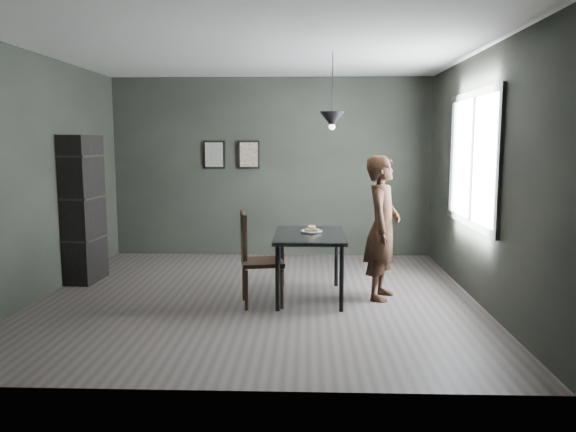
{
  "coord_description": "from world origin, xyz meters",
  "views": [
    {
      "loc": [
        0.58,
        -6.36,
        1.8
      ],
      "look_at": [
        0.35,
        0.05,
        0.95
      ],
      "focal_mm": 35.0,
      "sensor_mm": 36.0,
      "label": 1
    }
  ],
  "objects_px": {
    "white_plate": "(312,232)",
    "wood_chair": "(254,253)",
    "woman": "(382,228)",
    "cafe_table": "(310,241)",
    "shelf_unit": "(83,209)",
    "pendant_lamp": "(332,120)"
  },
  "relations": [
    {
      "from": "wood_chair",
      "to": "shelf_unit",
      "type": "bearing_deg",
      "value": 145.84
    },
    {
      "from": "cafe_table",
      "to": "woman",
      "type": "distance_m",
      "value": 0.85
    },
    {
      "from": "white_plate",
      "to": "wood_chair",
      "type": "bearing_deg",
      "value": -145.74
    },
    {
      "from": "shelf_unit",
      "to": "woman",
      "type": "bearing_deg",
      "value": -6.26
    },
    {
      "from": "pendant_lamp",
      "to": "cafe_table",
      "type": "bearing_deg",
      "value": -158.2
    },
    {
      "from": "cafe_table",
      "to": "wood_chair",
      "type": "height_order",
      "value": "wood_chair"
    },
    {
      "from": "cafe_table",
      "to": "shelf_unit",
      "type": "distance_m",
      "value": 3.01
    },
    {
      "from": "shelf_unit",
      "to": "cafe_table",
      "type": "bearing_deg",
      "value": -9.3
    },
    {
      "from": "shelf_unit",
      "to": "pendant_lamp",
      "type": "distance_m",
      "value": 3.41
    },
    {
      "from": "white_plate",
      "to": "woman",
      "type": "xyz_separation_m",
      "value": [
        0.81,
        -0.1,
        0.07
      ]
    },
    {
      "from": "cafe_table",
      "to": "white_plate",
      "type": "xyz_separation_m",
      "value": [
        0.03,
        0.11,
        0.08
      ]
    },
    {
      "from": "woman",
      "to": "pendant_lamp",
      "type": "distance_m",
      "value": 1.36
    },
    {
      "from": "white_plate",
      "to": "pendant_lamp",
      "type": "height_order",
      "value": "pendant_lamp"
    },
    {
      "from": "white_plate",
      "to": "wood_chair",
      "type": "distance_m",
      "value": 0.79
    },
    {
      "from": "wood_chair",
      "to": "pendant_lamp",
      "type": "distance_m",
      "value": 1.75
    },
    {
      "from": "cafe_table",
      "to": "white_plate",
      "type": "distance_m",
      "value": 0.14
    },
    {
      "from": "woman",
      "to": "shelf_unit",
      "type": "xyz_separation_m",
      "value": [
        -3.75,
        0.69,
        0.12
      ]
    },
    {
      "from": "cafe_table",
      "to": "pendant_lamp",
      "type": "relative_size",
      "value": 1.39
    },
    {
      "from": "wood_chair",
      "to": "shelf_unit",
      "type": "relative_size",
      "value": 0.55
    },
    {
      "from": "white_plate",
      "to": "wood_chair",
      "type": "height_order",
      "value": "wood_chair"
    },
    {
      "from": "white_plate",
      "to": "woman",
      "type": "relative_size",
      "value": 0.14
    },
    {
      "from": "wood_chair",
      "to": "pendant_lamp",
      "type": "xyz_separation_m",
      "value": [
        0.86,
        0.42,
        1.46
      ]
    }
  ]
}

